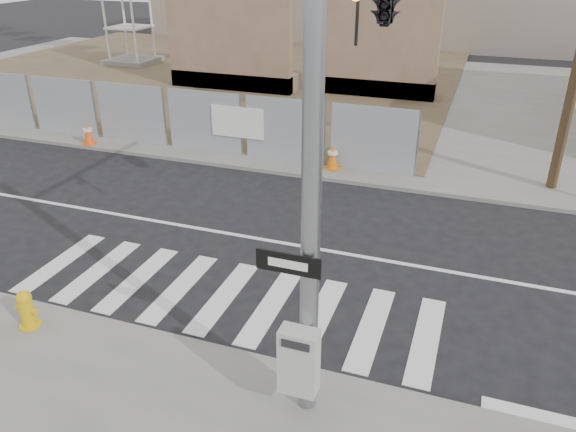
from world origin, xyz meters
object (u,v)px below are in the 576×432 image
(traffic_cone_c, at_px, (206,138))
(traffic_cone_d, at_px, (333,157))
(traffic_cone_b, at_px, (88,133))
(fire_hydrant, at_px, (26,309))
(signal_pole, at_px, (365,57))

(traffic_cone_c, height_order, traffic_cone_d, traffic_cone_d)
(traffic_cone_b, xyz_separation_m, traffic_cone_c, (3.96, 1.10, -0.07))
(fire_hydrant, xyz_separation_m, traffic_cone_c, (-1.51, 9.99, -0.05))
(signal_pole, distance_m, fire_hydrant, 7.34)
(fire_hydrant, distance_m, traffic_cone_c, 10.11)
(traffic_cone_b, bearing_deg, traffic_cone_d, 3.70)
(traffic_cone_c, bearing_deg, traffic_cone_d, -6.83)
(fire_hydrant, xyz_separation_m, traffic_cone_d, (3.07, 9.44, 0.03))
(traffic_cone_b, bearing_deg, traffic_cone_c, 15.55)
(traffic_cone_c, distance_m, traffic_cone_d, 4.61)
(signal_pole, relative_size, traffic_cone_b, 8.93)
(fire_hydrant, bearing_deg, traffic_cone_d, 80.87)
(fire_hydrant, height_order, traffic_cone_c, fire_hydrant)
(traffic_cone_b, distance_m, traffic_cone_c, 4.11)
(traffic_cone_d, bearing_deg, signal_pole, -71.61)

